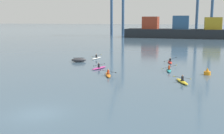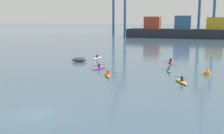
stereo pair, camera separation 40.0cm
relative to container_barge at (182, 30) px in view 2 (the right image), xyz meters
The scene contains 10 objects.
ground_plane 97.54m from the container_barge, 93.98° to the right, with size 800.00×800.00×0.00m, color #425B70.
container_barge is the anchor object (origin of this frame).
capsized_dinghy 72.71m from the container_barge, 101.33° to the right, with size 2.82×1.98×0.76m.
channel_buoy 77.34m from the container_barge, 84.84° to the right, with size 0.90×0.90×1.00m.
kayak_orange 81.58m from the container_barge, 94.06° to the right, with size 2.12×3.38×0.95m.
kayak_red 67.95m from the container_barge, 88.92° to the right, with size 2.15×3.45×1.06m.
kayak_teal 75.66m from the container_barge, 88.68° to the right, with size 2.20×3.44×1.00m.
kayak_magenta 77.27m from the container_barge, 96.39° to the right, with size 2.15×3.42×0.95m.
kayak_yellow 82.83m from the container_barge, 87.33° to the right, with size 2.10×3.36×0.95m.
kayak_white 67.99m from the container_barge, 100.63° to the right, with size 2.21×3.45×0.95m.
Camera 2 is at (11.92, -18.30, 7.43)m, focal length 44.14 mm.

